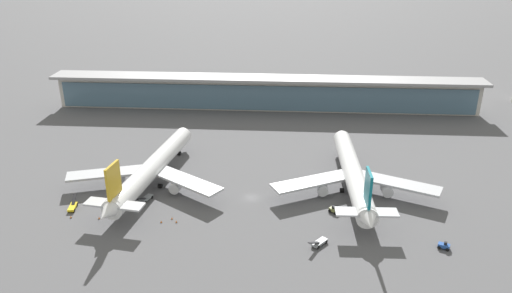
# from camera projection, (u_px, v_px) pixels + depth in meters

# --- Properties ---
(ground_plane) EXTENTS (1200.00, 1200.00, 0.00)m
(ground_plane) POSITION_uv_depth(u_px,v_px,m) (251.00, 198.00, 148.35)
(ground_plane) COLOR #515154
(airliner_left_stand) EXTENTS (50.18, 65.82, 17.55)m
(airliner_left_stand) POSITION_uv_depth(u_px,v_px,m) (151.00, 169.00, 154.09)
(airliner_left_stand) COLOR white
(airliner_left_stand) RESTS_ON ground
(airliner_centre_stand) EXTENTS (50.69, 65.85, 17.55)m
(airliner_centre_stand) POSITION_uv_depth(u_px,v_px,m) (353.00, 174.00, 150.73)
(airliner_centre_stand) COLOR white
(airliner_centre_stand) RESTS_ON ground
(service_truck_near_nose_grey) EXTENTS (3.58, 6.86, 2.70)m
(service_truck_near_nose_grey) POSITION_uv_depth(u_px,v_px,m) (146.00, 198.00, 146.23)
(service_truck_near_nose_grey) COLOR gray
(service_truck_near_nose_grey) RESTS_ON ground
(service_truck_under_wing_yellow) EXTENTS (2.59, 6.93, 2.70)m
(service_truck_under_wing_yellow) POSITION_uv_depth(u_px,v_px,m) (73.00, 206.00, 141.95)
(service_truck_under_wing_yellow) COLOR yellow
(service_truck_under_wing_yellow) RESTS_ON ground
(service_truck_mid_apron_grey) EXTENTS (6.30, 5.09, 2.70)m
(service_truck_mid_apron_grey) POSITION_uv_depth(u_px,v_px,m) (113.00, 177.00, 159.12)
(service_truck_mid_apron_grey) COLOR gray
(service_truck_mid_apron_grey) RESTS_ON ground
(service_truck_by_tail_blue) EXTENTS (3.30, 2.71, 2.05)m
(service_truck_by_tail_blue) POSITION_uv_depth(u_px,v_px,m) (444.00, 246.00, 123.68)
(service_truck_by_tail_blue) COLOR #234C9E
(service_truck_by_tail_blue) RESTS_ON ground
(service_truck_on_taxiway_grey) EXTENTS (5.41, 6.08, 2.70)m
(service_truck_on_taxiway_grey) POSITION_uv_depth(u_px,v_px,m) (319.00, 243.00, 125.11)
(service_truck_on_taxiway_grey) COLOR gray
(service_truck_on_taxiway_grey) RESTS_ON ground
(service_truck_at_far_stand_olive) EXTENTS (3.27, 3.18, 2.05)m
(service_truck_at_far_stand_olive) POSITION_uv_depth(u_px,v_px,m) (334.00, 210.00, 139.92)
(service_truck_at_far_stand_olive) COLOR olive
(service_truck_at_far_stand_olive) RESTS_ON ground
(terminal_building) EXTENTS (191.06, 12.80, 15.20)m
(terminal_building) POSITION_uv_depth(u_px,v_px,m) (266.00, 92.00, 222.07)
(terminal_building) COLOR beige
(terminal_building) RESTS_ON ground
(safety_cone_alpha) EXTENTS (0.62, 0.62, 0.70)m
(safety_cone_alpha) POSITION_uv_depth(u_px,v_px,m) (172.00, 218.00, 136.90)
(safety_cone_alpha) COLOR orange
(safety_cone_alpha) RESTS_ON ground
(safety_cone_bravo) EXTENTS (0.62, 0.62, 0.70)m
(safety_cone_bravo) POSITION_uv_depth(u_px,v_px,m) (71.00, 217.00, 137.51)
(safety_cone_bravo) COLOR orange
(safety_cone_bravo) RESTS_ON ground
(safety_cone_charlie) EXTENTS (0.62, 0.62, 0.70)m
(safety_cone_charlie) POSITION_uv_depth(u_px,v_px,m) (161.00, 222.00, 135.24)
(safety_cone_charlie) COLOR orange
(safety_cone_charlie) RESTS_ON ground
(safety_cone_delta) EXTENTS (0.62, 0.62, 0.70)m
(safety_cone_delta) POSITION_uv_depth(u_px,v_px,m) (99.00, 218.00, 136.99)
(safety_cone_delta) COLOR orange
(safety_cone_delta) RESTS_ON ground
(safety_cone_echo) EXTENTS (0.62, 0.62, 0.70)m
(safety_cone_echo) POSITION_uv_depth(u_px,v_px,m) (176.00, 222.00, 135.26)
(safety_cone_echo) COLOR orange
(safety_cone_echo) RESTS_ON ground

